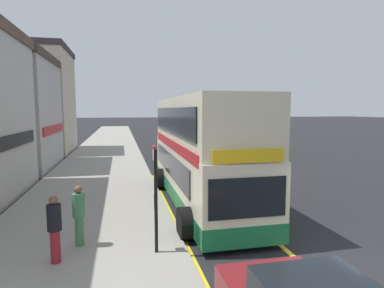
% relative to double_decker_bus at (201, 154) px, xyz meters
% --- Properties ---
extents(ground_plane, '(260.00, 260.00, 0.00)m').
position_rel_double_decker_bus_xyz_m(ground_plane, '(2.46, 25.45, -2.06)').
color(ground_plane, black).
extents(pavement_near, '(6.00, 76.00, 0.14)m').
position_rel_double_decker_bus_xyz_m(pavement_near, '(-4.54, 25.45, -1.99)').
color(pavement_near, gray).
rests_on(pavement_near, ground).
extents(double_decker_bus, '(3.22, 10.24, 4.40)m').
position_rel_double_decker_bus_xyz_m(double_decker_bus, '(0.00, 0.00, 0.00)').
color(double_decker_bus, beige).
rests_on(double_decker_bus, ground).
extents(bus_bay_markings, '(2.83, 12.98, 0.01)m').
position_rel_double_decker_bus_xyz_m(bus_bay_markings, '(-0.13, -0.31, -2.06)').
color(bus_bay_markings, yellow).
rests_on(bus_bay_markings, ground).
extents(bus_stop_sign, '(0.09, 0.51, 2.82)m').
position_rel_double_decker_bus_xyz_m(bus_stop_sign, '(-2.38, -4.57, -0.28)').
color(bus_stop_sign, black).
rests_on(bus_stop_sign, pavement_near).
extents(terrace_annex, '(9.24, 7.76, 10.44)m').
position_rel_double_decker_bus_xyz_m(terrace_annex, '(-12.27, 18.63, 2.72)').
color(terrace_annex, beige).
rests_on(terrace_annex, ground).
extents(pedestrian_waiting_near_sign, '(0.34, 0.34, 1.70)m').
position_rel_double_decker_bus_xyz_m(pedestrian_waiting_near_sign, '(-4.88, -4.68, -1.00)').
color(pedestrian_waiting_near_sign, maroon).
rests_on(pedestrian_waiting_near_sign, pavement_near).
extents(pedestrian_further_back, '(0.34, 0.34, 1.71)m').
position_rel_double_decker_bus_xyz_m(pedestrian_further_back, '(-4.43, -3.75, -0.99)').
color(pedestrian_further_back, '#3F724C').
rests_on(pedestrian_further_back, pavement_near).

